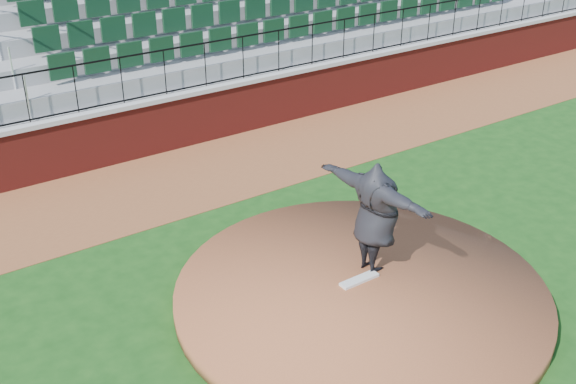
% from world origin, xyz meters
% --- Properties ---
extents(ground, '(90.00, 90.00, 0.00)m').
position_xyz_m(ground, '(0.00, 0.00, 0.00)').
color(ground, '#154112').
rests_on(ground, ground).
extents(warning_track, '(34.00, 3.20, 0.01)m').
position_xyz_m(warning_track, '(0.00, 5.40, 0.01)').
color(warning_track, brown).
rests_on(warning_track, ground).
extents(field_wall, '(34.00, 0.35, 1.20)m').
position_xyz_m(field_wall, '(0.00, 7.00, 0.60)').
color(field_wall, maroon).
rests_on(field_wall, ground).
extents(wall_cap, '(34.00, 0.45, 0.10)m').
position_xyz_m(wall_cap, '(0.00, 7.00, 1.25)').
color(wall_cap, '#B7B7B7').
rests_on(wall_cap, field_wall).
extents(wall_railing, '(34.00, 0.05, 1.00)m').
position_xyz_m(wall_railing, '(0.00, 7.00, 1.80)').
color(wall_railing, black).
rests_on(wall_railing, wall_cap).
extents(seating_stands, '(34.00, 5.10, 4.60)m').
position_xyz_m(seating_stands, '(0.00, 9.72, 2.30)').
color(seating_stands, gray).
rests_on(seating_stands, ground).
extents(pitchers_mound, '(5.76, 5.76, 0.25)m').
position_xyz_m(pitchers_mound, '(0.26, -0.11, 0.12)').
color(pitchers_mound, brown).
rests_on(pitchers_mound, ground).
extents(pitching_rubber, '(0.68, 0.17, 0.05)m').
position_xyz_m(pitching_rubber, '(0.35, 0.04, 0.27)').
color(pitching_rubber, silver).
rests_on(pitching_rubber, pitchers_mound).
extents(pitcher, '(0.80, 2.34, 1.87)m').
position_xyz_m(pitcher, '(0.75, 0.20, 1.19)').
color(pitcher, black).
rests_on(pitcher, pitchers_mound).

